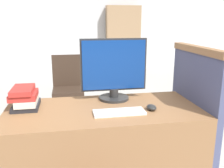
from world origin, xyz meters
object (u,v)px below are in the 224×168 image
Objects in this scene: monitor at (114,70)px; mouse at (151,107)px; keyboard at (119,112)px; book_stack at (25,98)px; far_chair at (68,83)px.

mouse is (0.22, -0.30, -0.22)m from monitor.
keyboard is 0.24m from mouse.
book_stack reaches higher than mouse.
monitor reaches higher than far_chair.
mouse is (0.24, 0.03, 0.01)m from keyboard.
far_chair reaches higher than mouse.
keyboard is 1.37× the size of book_stack.
book_stack reaches higher than keyboard.
mouse is at bearing -16.65° from far_chair.
book_stack is at bearing -42.61° from far_chair.
mouse is 0.11× the size of far_chair.
monitor is at bearing -20.78° from far_chair.
far_chair reaches higher than keyboard.
monitor is 0.59× the size of far_chair.
monitor reaches higher than keyboard.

